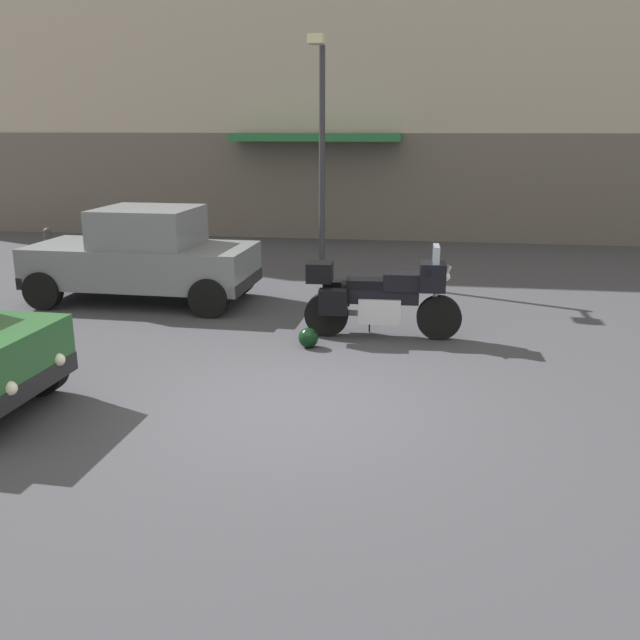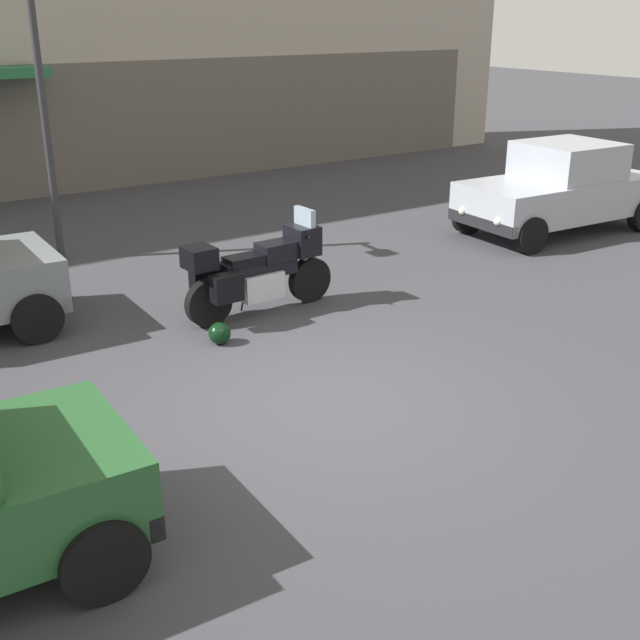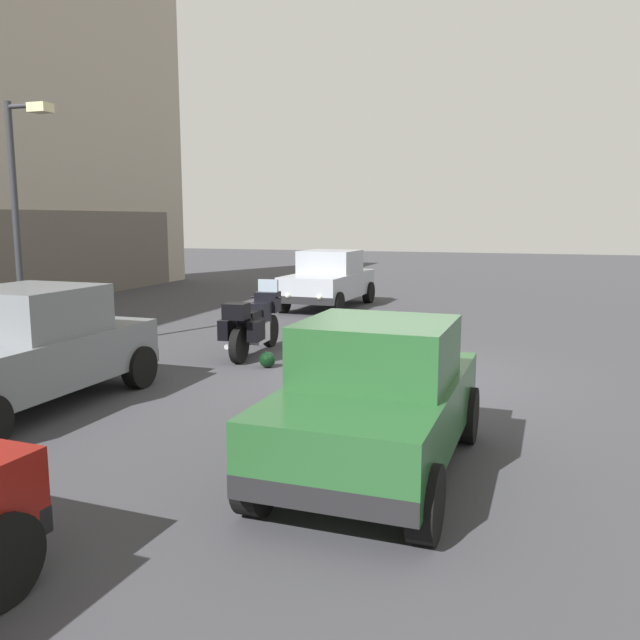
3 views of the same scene
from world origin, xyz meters
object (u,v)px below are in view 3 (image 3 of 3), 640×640
at_px(helmet, 267,360).
at_px(car_hatchback_near, 329,280).
at_px(streetlamp_curbside, 21,204).
at_px(car_compact_side, 377,399).
at_px(car_wagon_end, 27,349).
at_px(motorcycle, 254,322).

relative_size(helmet, car_hatchback_near, 0.07).
xyz_separation_m(car_hatchback_near, streetlamp_curbside, (-8.22, 3.27, 2.01)).
distance_m(car_compact_side, streetlamp_curbside, 8.43).
relative_size(car_wagon_end, streetlamp_curbside, 0.85).
bearing_deg(car_wagon_end, car_compact_side, 82.62).
distance_m(helmet, car_compact_side, 4.96).
height_order(car_hatchback_near, car_wagon_end, same).
height_order(motorcycle, car_wagon_end, car_wagon_end).
bearing_deg(motorcycle, helmet, -147.74).
height_order(motorcycle, streetlamp_curbside, streetlamp_curbside).
distance_m(motorcycle, helmet, 1.23).
relative_size(car_compact_side, streetlamp_curbside, 0.76).
distance_m(car_compact_side, car_wagon_end, 5.06).
relative_size(car_hatchback_near, car_wagon_end, 1.01).
bearing_deg(car_hatchback_near, helmet, 12.25).
relative_size(helmet, streetlamp_curbside, 0.06).
xyz_separation_m(motorcycle, helmet, (-0.93, -0.64, -0.48)).
bearing_deg(car_wagon_end, motorcycle, 161.62).
xyz_separation_m(helmet, car_compact_side, (-4.01, -2.85, 0.63)).
height_order(motorcycle, car_compact_side, car_compact_side).
bearing_deg(car_wagon_end, car_hatchback_near, 176.91).
bearing_deg(car_compact_side, streetlamp_curbside, 66.52).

